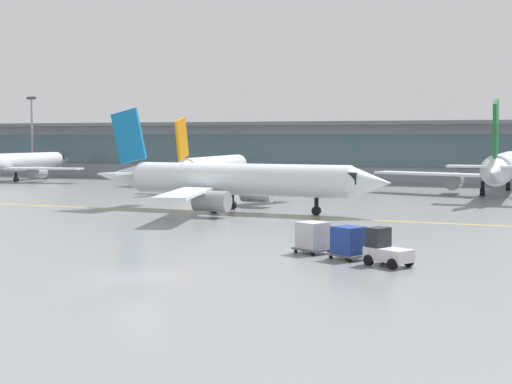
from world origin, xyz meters
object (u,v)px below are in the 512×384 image
object	(u,v)px
gate_airplane_2	(504,168)
apron_light_mast_0	(32,133)
gate_airplane_0	(12,163)
cargo_dolly_trailing	(312,236)
baggage_tug	(385,250)
cargo_dolly_lead	(349,241)
gate_airplane_1	(214,167)
taxiing_regional_jet	(236,180)

from	to	relation	value
gate_airplane_2	apron_light_mast_0	bearing A→B (deg)	80.96
gate_airplane_0	apron_light_mast_0	bearing A→B (deg)	26.95
gate_airplane_2	apron_light_mast_0	distance (m)	82.24
cargo_dolly_trailing	gate_airplane_0	bearing A→B (deg)	169.35
baggage_tug	cargo_dolly_lead	world-z (taller)	baggage_tug
gate_airplane_1	cargo_dolly_lead	bearing A→B (deg)	-152.58
taxiing_regional_jet	cargo_dolly_lead	distance (m)	28.81
gate_airplane_0	taxiing_regional_jet	size ratio (longest dim) A/B	0.97
gate_airplane_2	taxiing_regional_jet	world-z (taller)	gate_airplane_2
taxiing_regional_jet	apron_light_mast_0	xyz separation A→B (m)	(-57.70, 45.16, 4.79)
gate_airplane_2	gate_airplane_0	bearing A→B (deg)	89.38
gate_airplane_1	gate_airplane_0	bearing A→B (deg)	81.53
baggage_tug	apron_light_mast_0	xyz separation A→B (m)	(-76.76, 69.96, 6.92)
taxiing_regional_jet	apron_light_mast_0	world-z (taller)	apron_light_mast_0
gate_airplane_1	baggage_tug	xyz separation A→B (m)	(34.67, -54.67, -2.00)
gate_airplane_0	cargo_dolly_lead	bearing A→B (deg)	-125.58
gate_airplane_1	gate_airplane_2	distance (m)	38.65
gate_airplane_1	apron_light_mast_0	xyz separation A→B (m)	(-42.09, 15.28, 4.92)
cargo_dolly_lead	gate_airplane_2	bearing A→B (deg)	112.12
gate_airplane_1	taxiing_regional_jet	distance (m)	33.71
gate_airplane_1	apron_light_mast_0	distance (m)	45.05
gate_airplane_1	cargo_dolly_trailing	size ratio (longest dim) A/B	11.16
taxiing_regional_jet	gate_airplane_0	bearing A→B (deg)	150.12
taxiing_regional_jet	baggage_tug	bearing A→B (deg)	-50.20
gate_airplane_0	apron_light_mast_0	xyz separation A→B (m)	(-5.27, 12.23, 4.88)
gate_airplane_0	apron_light_mast_0	distance (m)	14.18
baggage_tug	apron_light_mast_0	size ratio (longest dim) A/B	0.21
gate_airplane_0	cargo_dolly_trailing	xyz separation A→B (m)	(66.43, -54.93, -1.88)
gate_airplane_2	taxiing_regional_jet	distance (m)	37.93
gate_airplane_0	cargo_dolly_lead	distance (m)	89.17
gate_airplane_2	cargo_dolly_lead	bearing A→B (deg)	174.68
gate_airplane_2	apron_light_mast_0	world-z (taller)	apron_light_mast_0
apron_light_mast_0	gate_airplane_2	bearing A→B (deg)	-10.54
gate_airplane_2	taxiing_regional_jet	xyz separation A→B (m)	(-23.03, -30.14, -0.36)
gate_airplane_2	cargo_dolly_trailing	size ratio (longest dim) A/B	13.00
cargo_dolly_trailing	gate_airplane_1	bearing A→B (deg)	148.65
gate_airplane_0	taxiing_regional_jet	world-z (taller)	taxiing_regional_jet
gate_airplane_1	apron_light_mast_0	size ratio (longest dim) A/B	2.04
gate_airplane_1	cargo_dolly_lead	distance (m)	62.34
apron_light_mast_0	cargo_dolly_lead	bearing A→B (deg)	-42.71
gate_airplane_0	baggage_tug	xyz separation A→B (m)	(71.50, -57.73, -2.04)
gate_airplane_1	gate_airplane_2	xyz separation A→B (m)	(38.64, 0.26, 0.48)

